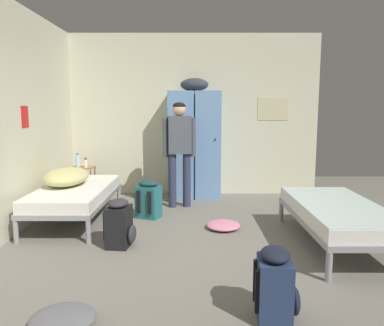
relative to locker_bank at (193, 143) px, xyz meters
name	(u,v)px	position (x,y,z in m)	size (l,w,h in m)	color
ground_plane	(192,254)	(-0.02, -2.67, -0.97)	(9.45, 9.45, 0.00)	slate
room_backdrop	(99,118)	(-1.28, -1.38, 0.46)	(4.50, 5.96, 2.87)	beige
locker_bank	(193,143)	(0.00, 0.00, 0.00)	(0.90, 0.55, 2.07)	#6B93C6
shelf_unit	(81,180)	(-1.91, -0.20, -0.62)	(0.38, 0.30, 0.57)	#99704C
bed_left_rear	(74,194)	(-1.66, -1.43, -0.59)	(0.90, 1.90, 0.49)	gray
bed_right	(336,213)	(1.61, -2.41, -0.59)	(0.90, 1.90, 0.49)	gray
bedding_heap	(65,177)	(-1.80, -1.35, -0.36)	(0.57, 0.89, 0.24)	#D1C67F
person_traveler	(178,145)	(-0.24, -0.67, 0.03)	(0.52, 0.26, 1.65)	#2D334C
water_bottle	(76,161)	(-1.99, -0.18, -0.29)	(0.06, 0.06, 0.24)	#B2DBEA
lotion_bottle	(84,163)	(-1.84, -0.24, -0.33)	(0.06, 0.06, 0.16)	white
backpack_navy	(274,285)	(0.58, -3.94, -0.71)	(0.35, 0.34, 0.55)	navy
backpack_teal	(147,200)	(-0.66, -1.27, -0.71)	(0.39, 0.40, 0.55)	#23666B
backpack_black	(118,224)	(-0.86, -2.43, -0.71)	(0.36, 0.35, 0.55)	black
clothes_pile_pink	(222,225)	(0.37, -1.79, -0.92)	(0.44, 0.47, 0.09)	pink
clothes_pile_grey	(61,319)	(-0.97, -4.03, -0.92)	(0.47, 0.45, 0.11)	slate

